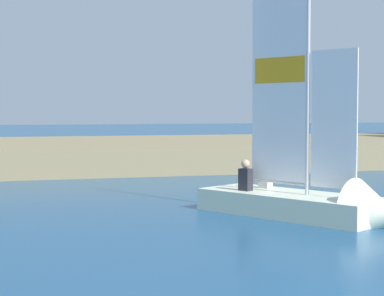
{
  "coord_description": "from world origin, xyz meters",
  "views": [
    {
      "loc": [
        -4.96,
        -5.0,
        2.37
      ],
      "look_at": [
        0.64,
        14.37,
        1.2
      ],
      "focal_mm": 62.79,
      "sensor_mm": 36.0,
      "label": 1
    }
  ],
  "objects": [
    {
      "name": "shore_bank",
      "position": [
        0.0,
        23.67,
        0.49
      ],
      "size": [
        80.0,
        11.73,
        0.99
      ],
      "primitive_type": "cube",
      "color": "#897A56",
      "rests_on": "ground"
    },
    {
      "name": "sailboat",
      "position": [
        1.66,
        7.99,
        0.43
      ],
      "size": [
        3.68,
        4.91,
        6.3
      ],
      "rotation": [
        0.0,
        0.0,
        -1.05
      ],
      "color": "silver",
      "rests_on": "ground"
    }
  ]
}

